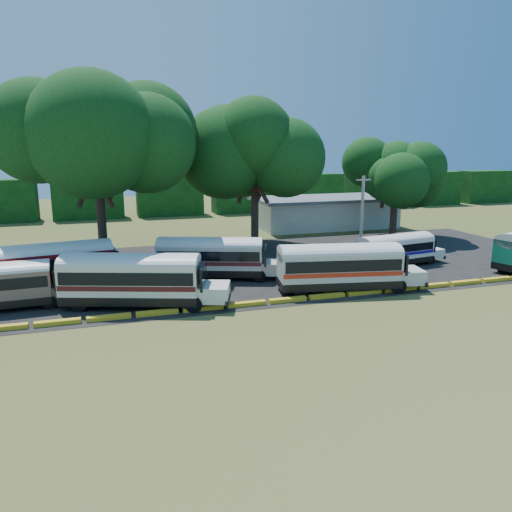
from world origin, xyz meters
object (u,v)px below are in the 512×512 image
object	(u,v)px
bus_red	(52,264)
bus_cream_west	(135,277)
tree_west	(96,131)
bus_white_red	(342,265)

from	to	relation	value
bus_red	bus_cream_west	world-z (taller)	bus_red
bus_red	tree_west	world-z (taller)	tree_west
tree_west	bus_cream_west	bearing A→B (deg)	-82.22
bus_white_red	bus_cream_west	bearing A→B (deg)	-172.92
bus_red	tree_west	distance (m)	13.06
bus_red	bus_cream_west	distance (m)	7.89
bus_white_red	bus_red	bearing A→B (deg)	173.06
bus_cream_west	bus_white_red	size ratio (longest dim) A/B	1.02
bus_white_red	tree_west	world-z (taller)	tree_west
tree_west	bus_white_red	bearing A→B (deg)	-40.27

